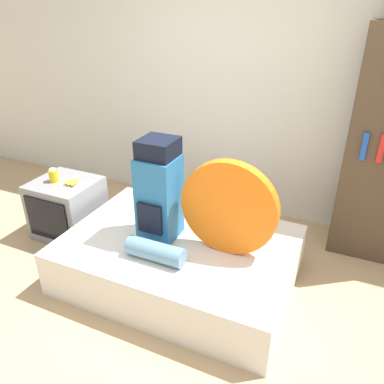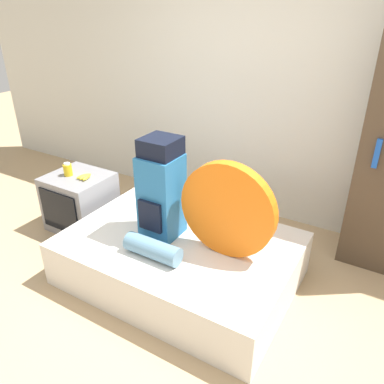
% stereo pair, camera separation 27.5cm
% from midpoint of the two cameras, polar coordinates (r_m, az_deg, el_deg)
% --- Properties ---
extents(ground_plane, '(16.00, 16.00, 0.00)m').
position_cam_midpoint_polar(ground_plane, '(2.93, -2.56, -18.43)').
color(ground_plane, tan).
extents(wall_back, '(8.00, 0.05, 2.60)m').
position_cam_midpoint_polar(wall_back, '(3.86, 13.07, 14.52)').
color(wall_back, silver).
rests_on(wall_back, ground_plane).
extents(bed, '(1.81, 1.28, 0.39)m').
position_cam_midpoint_polar(bed, '(3.14, 0.74, -10.12)').
color(bed, silver).
rests_on(bed, ground_plane).
extents(backpack, '(0.29, 0.32, 0.81)m').
position_cam_midpoint_polar(backpack, '(2.90, -2.02, 0.25)').
color(backpack, '#23669E').
rests_on(backpack, bed).
extents(tent_bag, '(0.73, 0.09, 0.73)m').
position_cam_midpoint_polar(tent_bag, '(2.71, 8.33, -2.80)').
color(tent_bag, orange).
rests_on(tent_bag, bed).
extents(sleeping_roll, '(0.45, 0.15, 0.15)m').
position_cam_midpoint_polar(sleeping_roll, '(2.79, -3.18, -8.74)').
color(sleeping_roll, '#5B849E').
rests_on(sleeping_roll, bed).
extents(television, '(0.59, 0.55, 0.57)m').
position_cam_midpoint_polar(television, '(3.91, -14.73, -1.48)').
color(television, gray).
rests_on(television, ground_plane).
extents(canister, '(0.08, 0.08, 0.13)m').
position_cam_midpoint_polar(canister, '(3.80, -16.48, 3.26)').
color(canister, gold).
rests_on(canister, television).
extents(banana_bunch, '(0.12, 0.15, 0.04)m').
position_cam_midpoint_polar(banana_bunch, '(3.71, -13.94, 2.25)').
color(banana_bunch, yellow).
rests_on(banana_bunch, television).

